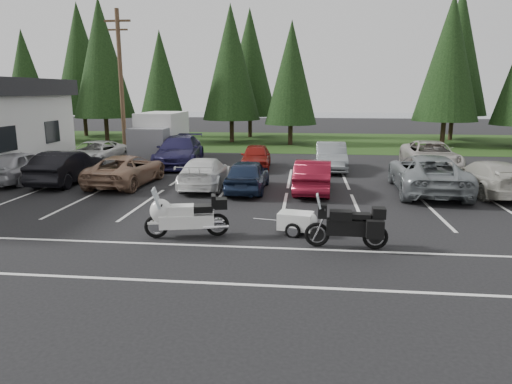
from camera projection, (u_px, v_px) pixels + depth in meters
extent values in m
plane|color=black|center=(268.00, 214.00, 16.01)|extent=(120.00, 120.00, 0.00)
cube|color=#223B13|center=(291.00, 141.00, 39.30)|extent=(80.00, 16.00, 0.01)
cube|color=slate|center=(324.00, 120.00, 68.96)|extent=(70.00, 50.00, 0.02)
cylinder|color=#473321|center=(121.00, 87.00, 27.74)|extent=(0.26, 0.26, 9.00)
cube|color=#473321|center=(117.00, 21.00, 26.92)|extent=(1.60, 0.12, 0.12)
cube|color=#473321|center=(118.00, 30.00, 27.03)|extent=(1.20, 0.10, 0.10)
cube|color=silver|center=(272.00, 201.00, 17.95)|extent=(32.00, 16.00, 0.01)
cylinder|color=#332316|center=(31.00, 129.00, 38.68)|extent=(0.36, 0.36, 2.16)
cone|color=black|center=(25.00, 77.00, 37.75)|extent=(3.96, 3.96, 7.65)
cylinder|color=#332316|center=(106.00, 125.00, 39.53)|extent=(0.36, 0.36, 2.78)
cone|color=black|center=(102.00, 58.00, 38.33)|extent=(5.10, 5.10, 9.86)
cylinder|color=#332316|center=(163.00, 131.00, 37.66)|extent=(0.36, 0.36, 2.11)
cone|color=black|center=(161.00, 78.00, 36.75)|extent=(3.87, 3.87, 7.48)
cylinder|color=#332316|center=(232.00, 127.00, 38.48)|extent=(0.36, 0.36, 2.62)
cone|color=black|center=(231.00, 62.00, 37.35)|extent=(4.80, 4.80, 9.27)
cylinder|color=#332316|center=(290.00, 131.00, 36.73)|extent=(0.36, 0.36, 2.26)
cone|color=black|center=(291.00, 73.00, 35.75)|extent=(4.14, 4.14, 7.99)
cylinder|color=#332316|center=(443.00, 129.00, 35.89)|extent=(0.36, 0.36, 2.69)
cone|color=black|center=(449.00, 58.00, 34.73)|extent=(4.93, 4.93, 9.52)
cylinder|color=#332316|center=(85.00, 121.00, 44.02)|extent=(0.36, 0.36, 2.88)
cone|color=black|center=(80.00, 59.00, 42.78)|extent=(5.28, 5.28, 10.20)
cylinder|color=#332316|center=(250.00, 122.00, 42.83)|extent=(0.36, 0.36, 2.71)
cone|color=black|center=(250.00, 63.00, 41.66)|extent=(4.97, 4.97, 9.61)
cylinder|color=#332316|center=(451.00, 123.00, 40.21)|extent=(0.36, 0.36, 3.00)
cone|color=black|center=(458.00, 52.00, 38.91)|extent=(5.50, 5.50, 10.62)
imported|color=#B5B5BA|center=(20.00, 166.00, 21.64)|extent=(1.83, 4.44, 1.51)
imported|color=black|center=(66.00, 167.00, 21.34)|extent=(1.71, 4.68, 1.53)
imported|color=#8E6A52|center=(127.00, 170.00, 21.01)|extent=(2.59, 5.11, 1.38)
imported|color=white|center=(205.00, 172.00, 20.46)|extent=(1.94, 4.62, 1.33)
imported|color=#18243D|center=(247.00, 175.00, 19.65)|extent=(1.69, 4.10, 1.39)
imported|color=maroon|center=(313.00, 176.00, 19.47)|extent=(1.71, 4.33, 1.40)
imported|color=gray|center=(427.00, 174.00, 19.36)|extent=(3.00, 5.98, 1.62)
imported|color=#B7B4A7|center=(489.00, 177.00, 19.09)|extent=(2.44, 5.05, 1.42)
imported|color=white|center=(94.00, 154.00, 26.39)|extent=(2.41, 5.09, 1.40)
imported|color=#1F1C47|center=(179.00, 151.00, 26.37)|extent=(2.92, 5.99, 1.68)
imported|color=maroon|center=(256.00, 157.00, 25.39)|extent=(1.78, 4.01, 1.34)
imported|color=slate|center=(331.00, 157.00, 24.91)|extent=(1.58, 4.51, 1.49)
imported|color=#B9B2AA|center=(430.00, 156.00, 25.10)|extent=(2.71, 5.61, 1.54)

